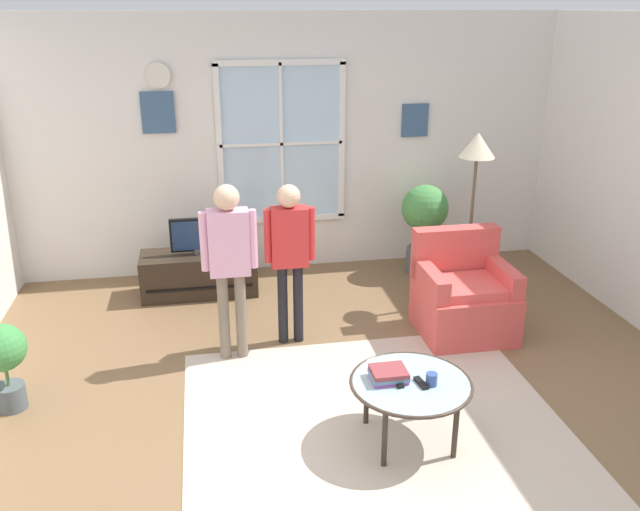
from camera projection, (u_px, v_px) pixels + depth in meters
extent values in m
cube|color=brown|center=(352.00, 420.00, 4.58)|extent=(6.19, 6.48, 0.02)
cube|color=silver|center=(290.00, 145.00, 6.87)|extent=(5.59, 0.12, 2.64)
cube|color=silver|center=(281.00, 143.00, 6.77)|extent=(1.26, 0.02, 1.60)
cube|color=white|center=(280.00, 62.00, 6.47)|extent=(1.32, 0.04, 0.06)
cube|color=white|center=(283.00, 219.00, 7.04)|extent=(1.32, 0.04, 0.06)
cube|color=white|center=(219.00, 146.00, 6.65)|extent=(0.06, 0.04, 1.60)
cube|color=white|center=(342.00, 142.00, 6.86)|extent=(0.06, 0.04, 1.60)
cube|color=white|center=(281.00, 144.00, 6.76)|extent=(0.03, 0.04, 1.60)
cube|color=white|center=(281.00, 144.00, 6.76)|extent=(1.26, 0.04, 0.03)
cube|color=#38567A|center=(158.00, 113.00, 6.44)|extent=(0.32, 0.03, 0.40)
cube|color=#38567A|center=(415.00, 120.00, 6.93)|extent=(0.28, 0.03, 0.34)
cylinder|color=silver|center=(158.00, 75.00, 6.31)|extent=(0.24, 0.04, 0.24)
cube|color=#C6B29E|center=(374.00, 422.00, 4.53)|extent=(2.57, 2.33, 0.01)
cube|color=#2D2319|center=(199.00, 273.00, 6.51)|extent=(1.12, 0.45, 0.42)
cube|color=black|center=(200.00, 288.00, 6.32)|extent=(1.01, 0.02, 0.02)
cylinder|color=#4C4C4C|center=(198.00, 251.00, 6.43)|extent=(0.08, 0.08, 0.05)
cube|color=black|center=(197.00, 234.00, 6.37)|extent=(0.51, 0.05, 0.33)
cube|color=navy|center=(197.00, 235.00, 6.34)|extent=(0.47, 0.01, 0.29)
cube|color=#D14C47|center=(464.00, 311.00, 5.71)|extent=(0.76, 0.72, 0.42)
cube|color=#D14C47|center=(455.00, 252.00, 5.83)|extent=(0.76, 0.16, 0.45)
cube|color=#D14C47|center=(431.00, 280.00, 5.54)|extent=(0.12, 0.65, 0.20)
cube|color=#D14C47|center=(502.00, 275.00, 5.65)|extent=(0.12, 0.65, 0.20)
cube|color=#E1524D|center=(468.00, 287.00, 5.57)|extent=(0.61, 0.50, 0.08)
cylinder|color=#99B2B7|center=(411.00, 383.00, 4.21)|extent=(0.77, 0.77, 0.02)
torus|color=#3F3328|center=(411.00, 383.00, 4.21)|extent=(0.79, 0.79, 0.02)
cylinder|color=#33281E|center=(367.00, 396.00, 4.46)|extent=(0.04, 0.04, 0.42)
cylinder|color=#33281E|center=(431.00, 390.00, 4.54)|extent=(0.04, 0.04, 0.42)
cylinder|color=#33281E|center=(385.00, 437.00, 4.04)|extent=(0.04, 0.04, 0.42)
cylinder|color=#33281E|center=(455.00, 429.00, 4.12)|extent=(0.04, 0.04, 0.42)
cube|color=#B84CC7|center=(389.00, 378.00, 4.23)|extent=(0.23, 0.17, 0.02)
cube|color=#5D87A3|center=(389.00, 375.00, 4.22)|extent=(0.23, 0.18, 0.03)
cube|color=brown|center=(389.00, 371.00, 4.21)|extent=(0.22, 0.19, 0.03)
cylinder|color=#334C8C|center=(432.00, 379.00, 4.16)|extent=(0.07, 0.07, 0.08)
cube|color=black|center=(396.00, 382.00, 4.19)|extent=(0.07, 0.15, 0.02)
cube|color=black|center=(421.00, 383.00, 4.18)|extent=(0.06, 0.14, 0.02)
cylinder|color=#726656|center=(224.00, 317.00, 5.25)|extent=(0.09, 0.09, 0.73)
cylinder|color=#726656|center=(241.00, 315.00, 5.27)|extent=(0.09, 0.09, 0.73)
cube|color=#DB9EBC|center=(229.00, 243.00, 5.04)|extent=(0.31, 0.16, 0.52)
sphere|color=#D8AD8C|center=(226.00, 197.00, 4.92)|extent=(0.20, 0.20, 0.20)
cylinder|color=#DB9EBC|center=(204.00, 242.00, 4.99)|extent=(0.07, 0.07, 0.46)
cylinder|color=#DB9EBC|center=(253.00, 239.00, 5.05)|extent=(0.07, 0.07, 0.46)
cylinder|color=black|center=(283.00, 304.00, 5.51)|extent=(0.08, 0.08, 0.69)
cylinder|color=black|center=(298.00, 303.00, 5.53)|extent=(0.08, 0.08, 0.69)
cube|color=red|center=(289.00, 237.00, 5.31)|extent=(0.30, 0.16, 0.49)
sphere|color=#D8AD8C|center=(289.00, 196.00, 5.19)|extent=(0.19, 0.19, 0.19)
cylinder|color=red|center=(268.00, 236.00, 5.25)|extent=(0.06, 0.06, 0.44)
cylinder|color=red|center=(311.00, 234.00, 5.31)|extent=(0.06, 0.06, 0.44)
cylinder|color=#4C565B|center=(422.00, 260.00, 7.06)|extent=(0.34, 0.34, 0.28)
cylinder|color=#4C7238|center=(423.00, 239.00, 6.97)|extent=(0.02, 0.02, 0.19)
sphere|color=#478E46|center=(425.00, 208.00, 6.85)|extent=(0.48, 0.48, 0.48)
cylinder|color=#4C565B|center=(11.00, 397.00, 4.67)|extent=(0.21, 0.21, 0.18)
cylinder|color=#4C7238|center=(7.00, 377.00, 4.62)|extent=(0.02, 0.02, 0.13)
sphere|color=#3E8A43|center=(2.00, 348.00, 4.53)|extent=(0.33, 0.33, 0.33)
cylinder|color=black|center=(464.00, 301.00, 6.37)|extent=(0.26, 0.26, 0.03)
cylinder|color=brown|center=(470.00, 232.00, 6.12)|extent=(0.03, 0.03, 1.43)
cone|color=beige|center=(478.00, 145.00, 5.83)|extent=(0.32, 0.32, 0.22)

